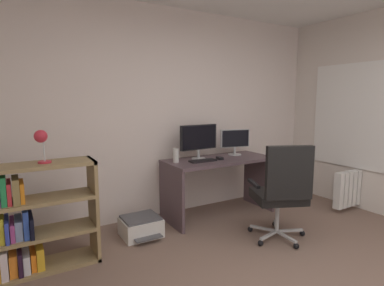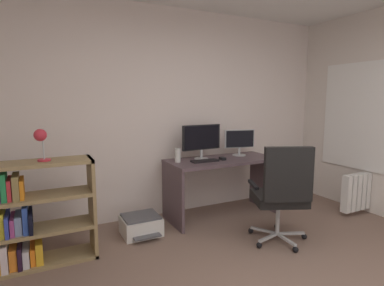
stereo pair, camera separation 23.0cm
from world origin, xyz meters
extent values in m
cube|color=silver|center=(0.00, 2.56, 1.32)|extent=(4.72, 0.10, 2.64)
cube|color=white|center=(2.35, 1.33, 1.28)|extent=(0.01, 1.41, 1.36)
cube|color=white|center=(2.35, 1.33, 1.28)|extent=(0.02, 1.49, 1.44)
cube|color=#544147|center=(0.53, 2.10, 0.73)|extent=(1.42, 0.62, 0.04)
cube|color=#544147|center=(-0.16, 2.10, 0.36)|extent=(0.04, 0.60, 0.71)
cube|color=#544147|center=(1.22, 2.10, 0.36)|extent=(0.04, 0.60, 0.71)
cylinder|color=#B2B5B7|center=(0.29, 2.21, 0.76)|extent=(0.18, 0.18, 0.01)
cylinder|color=#B2B5B7|center=(0.29, 2.21, 0.82)|extent=(0.03, 0.03, 0.12)
cube|color=black|center=(0.29, 2.21, 1.03)|extent=(0.54, 0.07, 0.31)
cube|color=black|center=(0.29, 2.19, 1.03)|extent=(0.50, 0.04, 0.29)
cylinder|color=#B2B5B7|center=(0.87, 2.21, 0.76)|extent=(0.18, 0.18, 0.01)
cylinder|color=#B2B5B7|center=(0.87, 2.21, 0.82)|extent=(0.03, 0.03, 0.11)
cube|color=#B7BABC|center=(0.87, 2.21, 0.98)|extent=(0.42, 0.12, 0.24)
cube|color=black|center=(0.87, 2.19, 0.98)|extent=(0.38, 0.09, 0.22)
cube|color=black|center=(0.25, 2.04, 0.76)|extent=(0.34, 0.13, 0.02)
cube|color=black|center=(0.50, 2.04, 0.77)|extent=(0.07, 0.11, 0.03)
cylinder|color=silver|center=(-0.06, 2.16, 0.83)|extent=(0.07, 0.07, 0.17)
cube|color=#B7BABC|center=(0.82, 1.15, 0.07)|extent=(0.29, 0.15, 0.02)
sphere|color=black|center=(0.96, 1.09, 0.03)|extent=(0.06, 0.06, 0.06)
cube|color=#B7BABC|center=(0.78, 1.32, 0.07)|extent=(0.22, 0.25, 0.02)
sphere|color=black|center=(0.88, 1.44, 0.03)|extent=(0.06, 0.06, 0.06)
cube|color=#B7BABC|center=(0.61, 1.34, 0.07)|extent=(0.18, 0.28, 0.02)
sphere|color=black|center=(0.53, 1.47, 0.03)|extent=(0.06, 0.06, 0.06)
cube|color=#B7BABC|center=(0.54, 1.18, 0.07)|extent=(0.30, 0.10, 0.02)
sphere|color=black|center=(0.39, 1.15, 0.03)|extent=(0.06, 0.06, 0.06)
cube|color=#B7BABC|center=(0.67, 1.06, 0.07)|extent=(0.06, 0.30, 0.02)
sphere|color=black|center=(0.65, 0.91, 0.03)|extent=(0.06, 0.06, 0.06)
cylinder|color=#B7BABC|center=(0.68, 1.21, 0.24)|extent=(0.04, 0.04, 0.35)
cube|color=black|center=(0.68, 1.21, 0.47)|extent=(0.65, 0.62, 0.10)
cube|color=black|center=(0.58, 0.98, 0.79)|extent=(0.46, 0.25, 0.54)
cube|color=black|center=(0.43, 1.32, 0.62)|extent=(0.16, 0.30, 0.03)
cube|color=black|center=(0.93, 1.10, 0.62)|extent=(0.16, 0.30, 0.03)
cube|color=#91784E|center=(-1.13, 1.82, 0.48)|extent=(0.03, 0.33, 0.96)
cube|color=#91784E|center=(-1.59, 1.82, 0.94)|extent=(0.95, 0.33, 0.03)
cube|color=#91784E|center=(-1.59, 1.82, 0.02)|extent=(0.95, 0.33, 0.03)
cube|color=#91784E|center=(-1.59, 1.82, 0.32)|extent=(0.89, 0.33, 0.03)
cube|color=#91784E|center=(-1.59, 1.82, 0.63)|extent=(0.89, 0.33, 0.03)
cube|color=silver|center=(-1.88, 1.82, 0.15)|extent=(0.05, 0.30, 0.24)
cube|color=orange|center=(-1.82, 1.81, 0.13)|extent=(0.06, 0.24, 0.19)
cube|color=black|center=(-1.77, 1.82, 0.13)|extent=(0.03, 0.30, 0.20)
cube|color=silver|center=(-1.72, 1.83, 0.11)|extent=(0.05, 0.28, 0.16)
cube|color=orange|center=(-1.67, 1.83, 0.11)|extent=(0.04, 0.24, 0.15)
cube|color=gold|center=(-1.61, 1.82, 0.13)|extent=(0.06, 0.25, 0.19)
cube|color=gold|center=(-1.89, 1.82, 0.45)|extent=(0.06, 0.26, 0.21)
cube|color=#3241AE|center=(-1.84, 1.81, 0.43)|extent=(0.03, 0.30, 0.18)
cube|color=#9C3D7D|center=(-1.81, 1.82, 0.41)|extent=(0.03, 0.28, 0.15)
cube|color=#7082A8|center=(-1.76, 1.82, 0.42)|extent=(0.06, 0.25, 0.16)
cube|color=#2D4CA9|center=(-1.70, 1.82, 0.46)|extent=(0.04, 0.28, 0.24)
cube|color=black|center=(-1.66, 1.81, 0.43)|extent=(0.03, 0.31, 0.18)
cube|color=#228647|center=(-1.85, 1.82, 0.77)|extent=(0.04, 0.24, 0.24)
cube|color=red|center=(-1.81, 1.82, 0.74)|extent=(0.03, 0.25, 0.18)
cube|color=olive|center=(-1.76, 1.81, 0.75)|extent=(0.05, 0.25, 0.21)
cube|color=orange|center=(-1.71, 1.82, 0.73)|extent=(0.03, 0.24, 0.17)
cylinder|color=red|center=(-1.52, 1.82, 0.96)|extent=(0.11, 0.11, 0.02)
cylinder|color=silver|center=(-1.52, 1.82, 1.07)|extent=(0.01, 0.01, 0.19)
sphere|color=red|center=(-1.54, 1.82, 1.19)|extent=(0.11, 0.11, 0.11)
cube|color=silver|center=(-0.59, 2.01, 0.10)|extent=(0.42, 0.36, 0.20)
cube|color=#4C4C51|center=(-0.59, 2.01, 0.21)|extent=(0.39, 0.33, 0.02)
cube|color=#4C4C51|center=(-0.59, 1.79, 0.06)|extent=(0.29, 0.10, 0.01)
cube|color=white|center=(1.92, 1.33, 0.30)|extent=(0.07, 0.10, 0.48)
cube|color=white|center=(2.02, 1.33, 0.30)|extent=(0.07, 0.10, 0.48)
cube|color=white|center=(2.11, 1.33, 0.30)|extent=(0.07, 0.10, 0.48)
cube|color=white|center=(2.21, 1.33, 0.30)|extent=(0.07, 0.10, 0.48)
cube|color=white|center=(2.31, 1.33, 0.30)|extent=(0.07, 0.10, 0.48)
cube|color=white|center=(2.40, 1.33, 0.30)|extent=(0.07, 0.10, 0.48)
cube|color=white|center=(2.50, 1.33, 0.30)|extent=(0.07, 0.10, 0.48)
cube|color=white|center=(2.59, 1.33, 0.30)|extent=(0.07, 0.10, 0.48)
camera|label=1|loc=(-1.77, -1.11, 1.50)|focal=29.19mm
camera|label=2|loc=(-1.57, -1.23, 1.50)|focal=29.19mm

